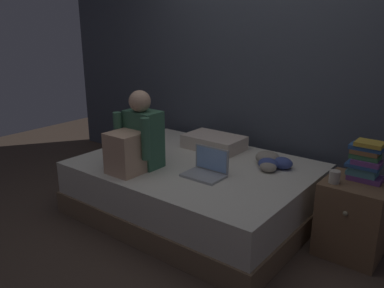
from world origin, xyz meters
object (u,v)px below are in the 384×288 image
(laptop, at_px, (207,169))
(nightstand, at_px, (353,218))
(pillow, at_px, (214,142))
(book_stack, at_px, (365,162))
(person_sitting, at_px, (136,140))
(mug, at_px, (334,177))
(bed, at_px, (195,189))
(clothes_pile, at_px, (271,162))

(laptop, bearing_deg, nightstand, 19.38)
(nightstand, distance_m, pillow, 1.46)
(book_stack, bearing_deg, person_sitting, -157.69)
(laptop, bearing_deg, mug, 15.21)
(bed, bearing_deg, clothes_pile, 29.66)
(person_sitting, xyz_separation_m, mug, (1.48, 0.49, -0.11))
(laptop, relative_size, mug, 3.56)
(bed, xyz_separation_m, laptop, (0.24, -0.16, 0.29))
(nightstand, bearing_deg, pillow, 170.35)
(pillow, height_order, mug, mug)
(book_stack, xyz_separation_m, mug, (-0.15, -0.18, -0.09))
(nightstand, bearing_deg, bed, -170.85)
(laptop, xyz_separation_m, mug, (0.93, 0.25, 0.08))
(bed, distance_m, nightstand, 1.32)
(laptop, height_order, book_stack, book_stack)
(person_sitting, distance_m, book_stack, 1.76)
(mug, distance_m, clothes_pile, 0.65)
(person_sitting, bearing_deg, nightstand, 20.65)
(mug, relative_size, clothes_pile, 0.27)
(nightstand, distance_m, mug, 0.37)
(person_sitting, distance_m, mug, 1.56)
(pillow, bearing_deg, nightstand, -9.65)
(bed, relative_size, mug, 22.22)
(laptop, xyz_separation_m, clothes_pile, (0.32, 0.48, -0.00))
(nightstand, height_order, pillow, pillow)
(bed, xyz_separation_m, nightstand, (1.30, 0.21, 0.05))
(laptop, distance_m, clothes_pile, 0.58)
(clothes_pile, bearing_deg, bed, -150.34)
(pillow, bearing_deg, book_stack, -7.17)
(book_stack, distance_m, mug, 0.25)
(person_sitting, xyz_separation_m, clothes_pile, (0.87, 0.72, -0.20))
(pillow, distance_m, clothes_pile, 0.69)
(mug, bearing_deg, laptop, -164.79)
(pillow, distance_m, mug, 1.34)
(pillow, height_order, book_stack, book_stack)
(person_sitting, bearing_deg, clothes_pile, 39.43)
(nightstand, relative_size, person_sitting, 0.86)
(nightstand, xyz_separation_m, mug, (-0.13, -0.12, 0.33))
(nightstand, xyz_separation_m, clothes_pile, (-0.74, 0.11, 0.24))
(person_sitting, relative_size, mug, 7.28)
(bed, height_order, mug, mug)
(bed, bearing_deg, laptop, -33.93)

